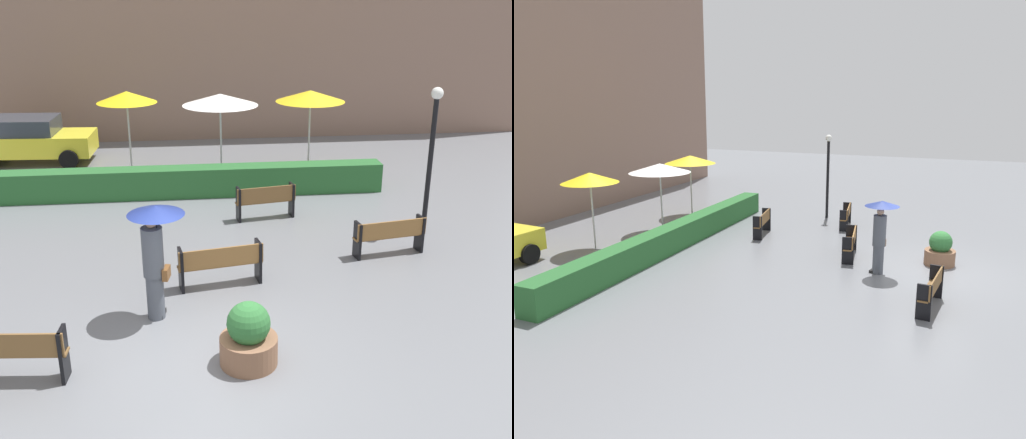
# 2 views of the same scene
# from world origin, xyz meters

# --- Properties ---
(ground_plane) EXTENTS (60.00, 60.00, 0.00)m
(ground_plane) POSITION_xyz_m (0.00, 0.00, 0.00)
(ground_plane) COLOR slate
(bench_mid_center) EXTENTS (1.74, 0.65, 0.88)m
(bench_mid_center) POSITION_xyz_m (0.49, 2.55, 0.52)
(bench_mid_center) COLOR olive
(bench_mid_center) RESTS_ON ground
(bench_back_row) EXTENTS (1.59, 0.59, 0.89)m
(bench_back_row) POSITION_xyz_m (1.88, 6.26, 0.53)
(bench_back_row) COLOR brown
(bench_back_row) RESTS_ON ground
(bench_far_right) EXTENTS (1.69, 0.59, 0.84)m
(bench_far_right) POSITION_xyz_m (4.35, 3.66, 0.50)
(bench_far_right) COLOR olive
(bench_far_right) RESTS_ON ground
(bench_near_left) EXTENTS (1.71, 0.50, 0.88)m
(bench_near_left) POSITION_xyz_m (-2.85, -0.28, 0.53)
(bench_near_left) COLOR brown
(bench_near_left) RESTS_ON ground
(pedestrian_with_umbrella) EXTENTS (1.00, 1.00, 2.18)m
(pedestrian_with_umbrella) POSITION_xyz_m (-0.71, 1.42, 1.42)
(pedestrian_with_umbrella) COLOR #4C515B
(pedestrian_with_umbrella) RESTS_ON ground
(planter_pot) EXTENTS (0.94, 0.94, 1.08)m
(planter_pot) POSITION_xyz_m (0.77, -0.20, 0.46)
(planter_pot) COLOR brown
(planter_pot) RESTS_ON ground
(lamp_post) EXTENTS (0.28, 0.28, 3.57)m
(lamp_post) POSITION_xyz_m (5.61, 4.84, 2.21)
(lamp_post) COLOR black
(lamp_post) RESTS_ON ground
(patio_umbrella_yellow) EXTENTS (1.90, 1.90, 2.65)m
(patio_umbrella_yellow) POSITION_xyz_m (-1.92, 10.95, 2.46)
(patio_umbrella_yellow) COLOR silver
(patio_umbrella_yellow) RESTS_ON ground
(patio_umbrella_white) EXTENTS (2.34, 2.34, 2.65)m
(patio_umbrella_white) POSITION_xyz_m (0.96, 10.14, 2.47)
(patio_umbrella_white) COLOR silver
(patio_umbrella_white) RESTS_ON ground
(patio_umbrella_yellow_far) EXTENTS (2.21, 2.21, 2.64)m
(patio_umbrella_yellow_far) POSITION_xyz_m (3.85, 10.54, 2.46)
(patio_umbrella_yellow_far) COLOR silver
(patio_umbrella_yellow_far) RESTS_ON ground
(hedge_strip) EXTENTS (12.80, 0.70, 0.85)m
(hedge_strip) POSITION_xyz_m (-0.83, 8.40, 0.42)
(hedge_strip) COLOR #28602D
(hedge_strip) RESTS_ON ground
(parked_car) EXTENTS (4.30, 2.17, 1.57)m
(parked_car) POSITION_xyz_m (-5.46, 12.65, 0.82)
(parked_car) COLOR yellow
(parked_car) RESTS_ON ground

